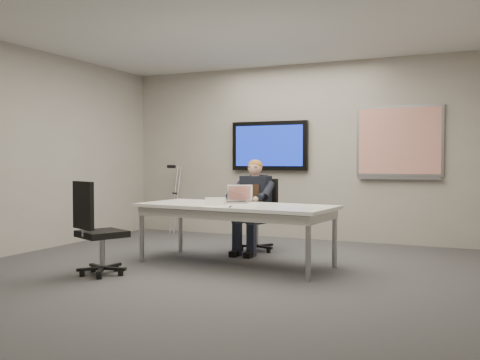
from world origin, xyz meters
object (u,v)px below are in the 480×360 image
at_px(conference_table, 236,211).
at_px(office_chair_near, 98,246).
at_px(office_chair_far, 258,228).
at_px(seated_person, 251,216).
at_px(laptop, 237,198).

relative_size(conference_table, office_chair_near, 2.36).
xyz_separation_m(conference_table, office_chair_near, (-1.11, -1.17, -0.32)).
bearing_deg(office_chair_far, seated_person, -76.44).
bearing_deg(laptop, seated_person, 70.45).
bearing_deg(seated_person, office_chair_far, 91.93).
height_order(office_chair_far, seated_person, seated_person).
xyz_separation_m(office_chair_near, seated_person, (0.98, 1.97, 0.19)).
bearing_deg(office_chair_far, laptop, -70.87).
relative_size(conference_table, seated_person, 1.92).
height_order(office_chair_far, office_chair_near, office_chair_near).
xyz_separation_m(seated_person, laptop, (0.05, -0.56, 0.27)).
height_order(office_chair_near, laptop, office_chair_near).
bearing_deg(conference_table, office_chair_far, 101.77).
xyz_separation_m(conference_table, seated_person, (-0.14, 0.80, -0.13)).
bearing_deg(office_chair_far, conference_table, -66.54).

